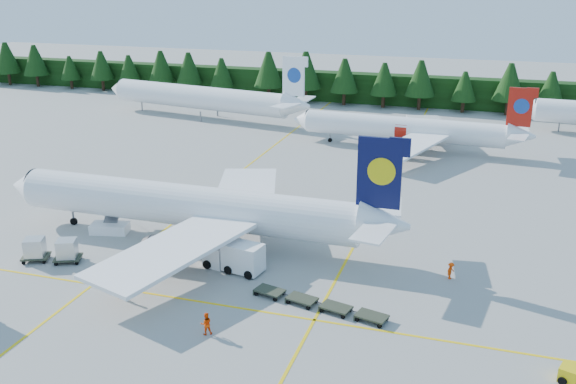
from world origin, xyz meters
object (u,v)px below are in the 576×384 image
(service_truck, at_px, (234,256))
(airliner_red, at_px, (399,128))
(airliner_navy, at_px, (179,205))
(airstairs, at_px, (111,225))

(service_truck, bearing_deg, airliner_red, 91.09)
(airliner_navy, distance_m, service_truck, 9.56)
(airliner_red, bearing_deg, service_truck, -96.43)
(airliner_red, relative_size, airstairs, 6.34)
(airliner_red, relative_size, service_truck, 6.05)
(airliner_navy, xyz_separation_m, service_truck, (7.83, -4.96, -2.32))
(airliner_red, bearing_deg, airliner_navy, -107.38)
(airstairs, relative_size, service_truck, 0.95)
(airliner_navy, xyz_separation_m, airliner_red, (15.93, 42.11, -0.54))
(airliner_navy, height_order, airstairs, airliner_navy)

